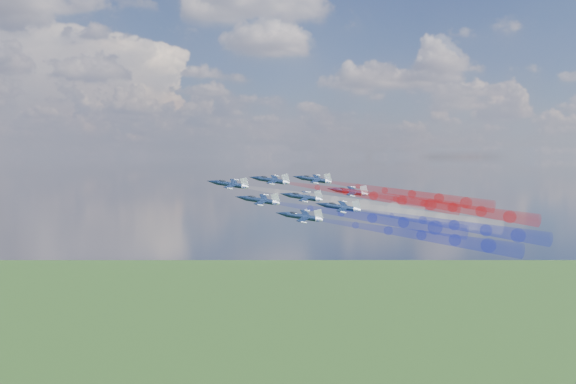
{
  "coord_description": "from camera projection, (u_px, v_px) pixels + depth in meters",
  "views": [
    {
      "loc": [
        -43.22,
        -156.86,
        166.28
      ],
      "look_at": [
        -8.67,
        12.8,
        156.51
      ],
      "focal_mm": 38.67,
      "sensor_mm": 36.0,
      "label": 1
    }
  ],
  "objects": [
    {
      "name": "jet_rear_right",
      "position": [
        349.0,
        192.0,
        181.84
      ],
      "size": [
        15.11,
        13.53,
        7.21
      ],
      "primitive_type": null,
      "rotation": [
        0.15,
        -0.22,
        1.25
      ],
      "color": "black"
    },
    {
      "name": "jet_inner_right",
      "position": [
        271.0,
        180.0,
        181.46
      ],
      "size": [
        15.11,
        13.53,
        7.21
      ],
      "primitive_type": null,
      "rotation": [
        0.15,
        -0.22,
        1.25
      ],
      "color": "black"
    },
    {
      "name": "jet_center_third",
      "position": [
        303.0,
        197.0,
        172.61
      ],
      "size": [
        15.11,
        13.53,
        7.21
      ],
      "primitive_type": null,
      "rotation": [
        0.15,
        -0.22,
        1.25
      ],
      "color": "black"
    },
    {
      "name": "jet_inner_left",
      "position": [
        259.0,
        200.0,
        164.97
      ],
      "size": [
        15.11,
        13.53,
        7.21
      ],
      "primitive_type": null,
      "rotation": [
        0.15,
        -0.22,
        1.25
      ],
      "color": "black"
    },
    {
      "name": "trail_inner_right",
      "position": [
        374.0,
        196.0,
        179.18
      ],
      "size": [
        48.48,
        18.68,
        12.16
      ],
      "primitive_type": null,
      "rotation": [
        0.15,
        -0.22,
        1.25
      ],
      "color": "red"
    },
    {
      "name": "jet_outer_right",
      "position": [
        314.0,
        179.0,
        190.59
      ],
      "size": [
        15.11,
        13.53,
        7.21
      ],
      "primitive_type": null,
      "rotation": [
        0.15,
        -0.22,
        1.25
      ],
      "color": "black"
    },
    {
      "name": "trail_inner_left",
      "position": [
        372.0,
        218.0,
        162.69
      ],
      "size": [
        48.48,
        18.68,
        12.16
      ],
      "primitive_type": null,
      "rotation": [
        0.15,
        -0.22,
        1.25
      ],
      "color": "#1723C6"
    },
    {
      "name": "trail_lead",
      "position": [
        335.0,
        201.0,
        173.31
      ],
      "size": [
        48.48,
        18.68,
        12.16
      ],
      "primitive_type": null,
      "rotation": [
        0.15,
        -0.22,
        1.25
      ],
      "color": "white"
    },
    {
      "name": "trail_outer_left",
      "position": [
        421.0,
        235.0,
        153.67
      ],
      "size": [
        48.48,
        18.68,
        12.16
      ],
      "primitive_type": null,
      "rotation": [
        0.15,
        -0.22,
        1.25
      ],
      "color": "#1723C6"
    },
    {
      "name": "jet_lead",
      "position": [
        230.0,
        184.0,
        175.59
      ],
      "size": [
        15.11,
        13.53,
        7.21
      ],
      "primitive_type": null,
      "rotation": [
        0.15,
        -0.22,
        1.25
      ],
      "color": "black"
    },
    {
      "name": "trail_rear_left",
      "position": [
        454.0,
        225.0,
        162.13
      ],
      "size": [
        48.48,
        18.68,
        12.16
      ],
      "primitive_type": null,
      "rotation": [
        0.15,
        -0.22,
        1.25
      ],
      "color": "#1723C6"
    },
    {
      "name": "trail_outer_right",
      "position": [
        412.0,
        194.0,
        188.31
      ],
      "size": [
        48.48,
        18.68,
        12.16
      ],
      "primitive_type": null,
      "rotation": [
        0.15,
        -0.22,
        1.25
      ],
      "color": "red"
    },
    {
      "name": "trail_rear_right",
      "position": [
        452.0,
        207.0,
        179.56
      ],
      "size": [
        48.48,
        18.68,
        12.16
      ],
      "primitive_type": null,
      "rotation": [
        0.15,
        -0.22,
        1.25
      ],
      "color": "red"
    },
    {
      "name": "jet_rear_left",
      "position": [
        340.0,
        207.0,
        164.41
      ],
      "size": [
        15.11,
        13.53,
        7.21
      ],
      "primitive_type": null,
      "rotation": [
        0.15,
        -0.22,
        1.25
      ],
      "color": "black"
    },
    {
      "name": "jet_outer_left",
      "position": [
        301.0,
        217.0,
        155.96
      ],
      "size": [
        15.11,
        13.53,
        7.21
      ],
      "primitive_type": null,
      "rotation": [
        0.15,
        -0.22,
        1.25
      ],
      "color": "black"
    },
    {
      "name": "trail_center_third",
      "position": [
        411.0,
        214.0,
        170.33
      ],
      "size": [
        48.48,
        18.68,
        12.16
      ],
      "primitive_type": null,
      "rotation": [
        0.15,
        -0.22,
        1.25
      ],
      "color": "white"
    }
  ]
}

